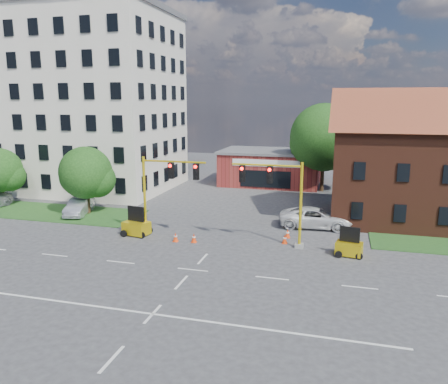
{
  "coord_description": "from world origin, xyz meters",
  "views": [
    {
      "loc": [
        8.66,
        -24.27,
        10.34
      ],
      "look_at": [
        -0.7,
        10.0,
        2.92
      ],
      "focal_mm": 35.0,
      "sensor_mm": 36.0,
      "label": 1
    }
  ],
  "objects_px": {
    "trailer_west": "(136,227)",
    "trailer_east": "(349,247)",
    "pickup_white": "(316,218)",
    "signal_mast_east": "(278,193)",
    "signal_mast_west": "(164,187)"
  },
  "relations": [
    {
      "from": "signal_mast_east",
      "to": "pickup_white",
      "type": "distance_m",
      "value": 6.82
    },
    {
      "from": "trailer_west",
      "to": "pickup_white",
      "type": "bearing_deg",
      "value": 36.01
    },
    {
      "from": "signal_mast_west",
      "to": "trailer_east",
      "type": "distance_m",
      "value": 14.19
    },
    {
      "from": "trailer_west",
      "to": "trailer_east",
      "type": "bearing_deg",
      "value": 10.69
    },
    {
      "from": "trailer_east",
      "to": "signal_mast_west",
      "type": "bearing_deg",
      "value": -173.51
    },
    {
      "from": "signal_mast_west",
      "to": "signal_mast_east",
      "type": "height_order",
      "value": "same"
    },
    {
      "from": "signal_mast_west",
      "to": "trailer_west",
      "type": "distance_m",
      "value": 3.97
    },
    {
      "from": "signal_mast_west",
      "to": "pickup_white",
      "type": "distance_m",
      "value": 12.85
    },
    {
      "from": "signal_mast_west",
      "to": "pickup_white",
      "type": "bearing_deg",
      "value": 26.48
    },
    {
      "from": "trailer_west",
      "to": "trailer_east",
      "type": "xyz_separation_m",
      "value": [
        16.06,
        -0.45,
        -0.09
      ]
    },
    {
      "from": "signal_mast_west",
      "to": "trailer_west",
      "type": "relative_size",
      "value": 2.79
    },
    {
      "from": "pickup_white",
      "to": "signal_mast_east",
      "type": "bearing_deg",
      "value": 152.61
    },
    {
      "from": "signal_mast_east",
      "to": "trailer_east",
      "type": "xyz_separation_m",
      "value": [
        5.07,
        -0.79,
        -3.31
      ]
    },
    {
      "from": "signal_mast_east",
      "to": "signal_mast_west",
      "type": "bearing_deg",
      "value": 180.0
    },
    {
      "from": "trailer_west",
      "to": "trailer_east",
      "type": "relative_size",
      "value": 1.14
    }
  ]
}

